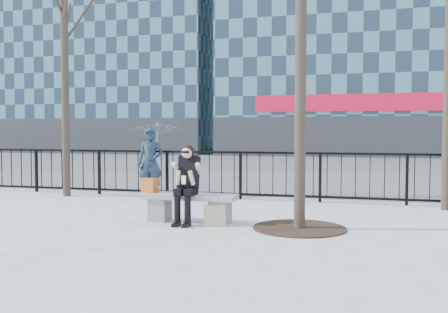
# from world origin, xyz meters

# --- Properties ---
(ground) EXTENTS (120.00, 120.00, 0.00)m
(ground) POSITION_xyz_m (0.00, 0.00, 0.00)
(ground) COLOR gray
(ground) RESTS_ON ground
(street_surface) EXTENTS (60.00, 23.00, 0.01)m
(street_surface) POSITION_xyz_m (0.00, 15.00, 0.00)
(street_surface) COLOR #474747
(street_surface) RESTS_ON ground
(railing) EXTENTS (14.00, 0.06, 1.10)m
(railing) POSITION_xyz_m (0.00, 3.00, 0.55)
(railing) COLOR black
(railing) RESTS_ON ground
(building_left) EXTENTS (16.20, 10.20, 22.60)m
(building_left) POSITION_xyz_m (-15.00, 27.00, 11.30)
(building_left) COLOR slate
(building_left) RESTS_ON ground
(tree_grate) EXTENTS (1.50, 1.50, 0.02)m
(tree_grate) POSITION_xyz_m (1.90, -0.10, 0.01)
(tree_grate) COLOR black
(tree_grate) RESTS_ON ground
(bench_main) EXTENTS (1.65, 0.46, 0.49)m
(bench_main) POSITION_xyz_m (0.00, 0.00, 0.30)
(bench_main) COLOR slate
(bench_main) RESTS_ON ground
(seated_woman) EXTENTS (0.50, 0.64, 1.34)m
(seated_woman) POSITION_xyz_m (0.00, -0.16, 0.67)
(seated_woman) COLOR black
(seated_woman) RESTS_ON ground
(handbag) EXTENTS (0.33, 0.25, 0.25)m
(handbag) POSITION_xyz_m (-0.75, 0.02, 0.61)
(handbag) COLOR #B14A15
(handbag) RESTS_ON bench_main
(shopping_bag) EXTENTS (0.38, 0.19, 0.34)m
(shopping_bag) POSITION_xyz_m (0.52, -0.22, 0.17)
(shopping_bag) COLOR beige
(shopping_bag) RESTS_ON ground
(standing_man) EXTENTS (0.67, 0.52, 1.64)m
(standing_man) POSITION_xyz_m (-1.88, 2.65, 0.82)
(standing_man) COLOR black
(standing_man) RESTS_ON ground
(vendor_umbrella) EXTENTS (2.63, 2.66, 1.89)m
(vendor_umbrella) POSITION_xyz_m (-3.55, 7.05, 0.94)
(vendor_umbrella) COLOR yellow
(vendor_umbrella) RESTS_ON ground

